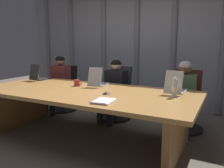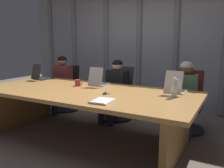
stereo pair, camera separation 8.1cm
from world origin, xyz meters
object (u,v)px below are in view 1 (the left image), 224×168
Objects in this scene: laptop_center at (176,88)px; person_center at (184,92)px; conference_mic_left_side at (106,93)px; office_chair_left_end at (64,93)px; coffee_mug_near at (77,83)px; laptop_left_end at (40,77)px; spiral_notepad at (104,101)px; office_chair_center at (185,108)px; office_chair_left_mid at (116,99)px; person_left_mid at (113,87)px; water_bottle_primary at (175,88)px; laptop_left_mid at (99,82)px; person_left_end at (58,81)px.

person_center is at bearing -0.84° from laptop_center.
conference_mic_left_side is (-0.81, -0.53, -0.04)m from laptop_center.
office_chair_left_end is 6.85× the size of coffee_mug_near.
spiral_notepad is at bearing -112.17° from laptop_left_end.
coffee_mug_near is at bearing -63.32° from office_chair_center.
office_chair_center is 1.82m from coffee_mug_near.
laptop_center is 0.45× the size of office_chair_left_mid.
person_left_mid reaches higher than conference_mic_left_side.
laptop_center is at bearing 7.62° from coffee_mug_near.
person_left_mid is at bearing 65.60° from coffee_mug_near.
laptop_left_end is 1.77m from conference_mic_left_side.
laptop_left_end is 1.17× the size of spiral_notepad.
conference_mic_left_side reaches higher than spiral_notepad.
laptop_center is at bearing 32.99° from conference_mic_left_side.
office_chair_left_mid is at bearing 64.78° from laptop_center.
laptop_left_end is 0.88× the size of laptop_center.
person_left_mid is 4.41× the size of water_bottle_primary.
conference_mic_left_side is (0.71, -0.32, -0.03)m from coffee_mug_near.
spiral_notepad is (0.59, -1.54, 0.38)m from office_chair_left_mid.
office_chair_center is at bearing 59.87° from spiral_notepad.
office_chair_center is at bearing 28.51° from coffee_mug_near.
office_chair_center is 1.29m from person_left_mid.
person_center is (2.53, 0.49, -0.14)m from laptop_left_end.
office_chair_center is (2.54, 0.65, -0.43)m from laptop_left_end.
laptop_center reaches higher than spiral_notepad.
laptop_left_end is 0.34× the size of person_left_mid.
laptop_center is 2.60m from office_chair_left_end.
laptop_left_mid is at bearing 93.63° from laptop_center.
coffee_mug_near is 0.78m from conference_mic_left_side.
person_center reaches higher than coffee_mug_near.
laptop_left_end is 2.06m from spiral_notepad.
water_bottle_primary is at bearing -2.41° from coffee_mug_near.
office_chair_center is at bearing -1.20° from laptop_center.
person_center is 3.46× the size of spiral_notepad.
conference_mic_left_side is (-0.84, -1.00, 0.10)m from person_center.
laptop_left_mid reaches higher than office_chair_left_end.
person_left_end is 8.38× the size of coffee_mug_near.
laptop_center is 0.50m from person_center.
laptop_center is (2.50, 0.01, 0.00)m from laptop_left_end.
laptop_left_end reaches higher than office_chair_left_mid.
person_left_end is at bearing 145.04° from coffee_mug_near.
laptop_center reaches higher than water_bottle_primary.
laptop_left_end reaches higher than water_bottle_primary.
person_center reaches higher than office_chair_center.
office_chair_center is 1.03m from water_bottle_primary.
laptop_left_mid is at bearing -63.83° from office_chair_center.
person_left_mid is 1.23m from person_center.
coffee_mug_near reaches higher than conference_mic_left_side.
spiral_notepad is (1.85, -1.38, 0.09)m from person_left_end.
office_chair_center is 1.50m from conference_mic_left_side.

